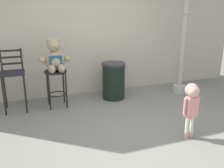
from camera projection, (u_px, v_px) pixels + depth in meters
name	position (u px, v px, depth m)	size (l,w,h in m)	color
ground_plane	(130.00, 130.00, 3.91)	(24.00, 24.00, 0.00)	slate
building_wall	(91.00, 6.00, 5.32)	(7.64, 0.30, 3.92)	#B7AD9D
bar_stool_with_teddy	(56.00, 81.00, 4.72)	(0.43, 0.43, 0.75)	black
teddy_bear	(55.00, 59.00, 4.56)	(0.60, 0.54, 0.64)	#998C64
child_walking	(192.00, 99.00, 3.50)	(0.27, 0.22, 0.86)	#D2AA99
trash_bin	(114.00, 81.00, 5.23)	(0.52, 0.52, 0.80)	black
lamppost	(183.00, 39.00, 5.33)	(0.29, 0.29, 3.15)	#A4AB9D
bar_chair_empty	(13.00, 76.00, 4.50)	(0.43, 0.43, 1.18)	black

